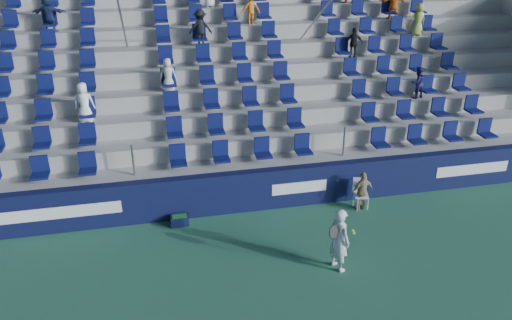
% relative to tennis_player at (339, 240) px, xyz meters
% --- Properties ---
extents(ground, '(70.00, 70.00, 0.00)m').
position_rel_tennis_player_xyz_m(ground, '(-1.56, -0.05, -0.80)').
color(ground, '#2C664B').
rests_on(ground, ground).
extents(sponsor_wall, '(24.00, 0.32, 1.20)m').
position_rel_tennis_player_xyz_m(sponsor_wall, '(-1.56, 3.10, -0.20)').
color(sponsor_wall, '#0F1339').
rests_on(sponsor_wall, ground).
extents(grandstand, '(24.00, 8.17, 6.63)m').
position_rel_tennis_player_xyz_m(grandstand, '(-1.56, 8.19, 1.34)').
color(grandstand, '#9F9F9A').
rests_on(grandstand, ground).
extents(tennis_player, '(0.69, 0.68, 1.59)m').
position_rel_tennis_player_xyz_m(tennis_player, '(0.00, 0.00, 0.00)').
color(tennis_player, silver).
rests_on(tennis_player, ground).
extents(line_judge_chair, '(0.47, 0.48, 0.88)m').
position_rel_tennis_player_xyz_m(line_judge_chair, '(1.64, 2.59, -0.30)').
color(line_judge_chair, white).
rests_on(line_judge_chair, ground).
extents(line_judge, '(0.71, 0.39, 1.15)m').
position_rel_tennis_player_xyz_m(line_judge, '(1.64, 2.45, -0.22)').
color(line_judge, tan).
rests_on(line_judge, ground).
extents(ball_bin, '(0.49, 0.33, 0.27)m').
position_rel_tennis_player_xyz_m(ball_bin, '(-3.48, 2.70, -0.65)').
color(ball_bin, '#0F1737').
rests_on(ball_bin, ground).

